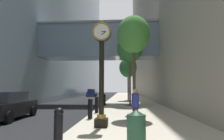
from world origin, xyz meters
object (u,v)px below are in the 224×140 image
Objects in this scene: street_clock at (102,67)px; street_tree_mid_near at (130,49)px; bollard_nearest at (58,127)px; bollard_third at (90,108)px; bollard_fourth at (97,104)px; bollard_sixth at (104,100)px; bollard_fifth at (101,101)px; car_black_mid at (6,106)px; street_tree_mid_far at (128,68)px; street_tree_near at (134,35)px; pedestrian_walking at (135,105)px; car_blue_near at (92,93)px; trash_bin at (136,129)px.

street_tree_mid_near is (1.58, 10.24, 2.89)m from street_clock.
bollard_nearest is 5.10m from bollard_third.
bollard_sixth is at bearing 90.00° from bollard_fourth.
bollard_third is 5.10m from bollard_fifth.
street_clock is at bearing -67.99° from bollard_third.
bollard_nearest is at bearing -90.00° from bollard_sixth.
bollard_fifth is at bearing 44.10° from car_black_mid.
bollard_fourth is at bearing 24.25° from car_black_mid.
bollard_third is 1.00× the size of bollard_sixth.
street_clock reaches higher than bollard_nearest.
bollard_fifth is 0.19× the size of street_tree_mid_far.
street_clock is at bearing -98.75° from street_tree_mid_near.
bollard_sixth is 5.49m from street_tree_mid_near.
street_tree_mid_far is (2.43, 7.79, 3.82)m from bollard_sixth.
bollard_sixth is at bearing 90.00° from bollard_third.
bollard_third is 16.09m from street_tree_mid_far.
street_tree_near is 1.44× the size of car_black_mid.
bollard_fifth and bollard_sixth have the same top height.
bollard_nearest and bollard_fourth have the same top height.
street_tree_mid_near is 4.27× the size of pedestrian_walking.
pedestrian_walking is at bearing 24.64° from street_clock.
bollard_nearest is at bearing -100.38° from street_tree_mid_near.
street_clock is at bearing 74.18° from bollard_nearest.
bollard_nearest is at bearing -47.85° from car_black_mid.
car_blue_near reaches higher than bollard_fourth.
car_black_mid is (-7.35, -15.11, -3.77)m from street_tree_mid_far.
street_tree_mid_near reaches higher than pedestrian_walking.
car_black_mid is (0.20, -31.16, -0.00)m from car_blue_near.
street_tree_near reaches higher than trash_bin.
street_tree_mid_near reaches higher than trash_bin.
bollard_third is at bearing 148.88° from pedestrian_walking.
pedestrian_walking is at bearing -59.40° from bollard_fourth.
car_black_mid is (-4.92, -4.77, 0.05)m from bollard_fifth.
bollard_fifth is 6.85m from car_black_mid.
street_tree_mid_far reaches higher than car_black_mid.
street_tree_near is (2.43, -6.83, 4.21)m from bollard_sixth.
pedestrian_walking is at bearing -90.47° from street_tree_mid_near.
street_tree_near is (1.58, 2.93, 2.21)m from street_clock.
bollard_third is at bearing 90.00° from bollard_nearest.
pedestrian_walking reaches higher than bollard_third.
bollard_nearest is 0.16× the size of street_tree_mid_near.
street_tree_near is at bearing 87.98° from pedestrian_walking.
bollard_fourth is at bearing 144.54° from street_tree_near.
car_black_mid is at bearing 142.84° from trash_bin.
trash_bin is 3.63m from pedestrian_walking.
bollard_third is 4.93m from street_tree_near.
car_black_mid is at bearing -115.93° from street_tree_mid_far.
street_tree_mid_far is 3.57× the size of pedestrian_walking.
street_tree_near reaches higher than street_tree_mid_far.
bollard_third reaches higher than trash_bin.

